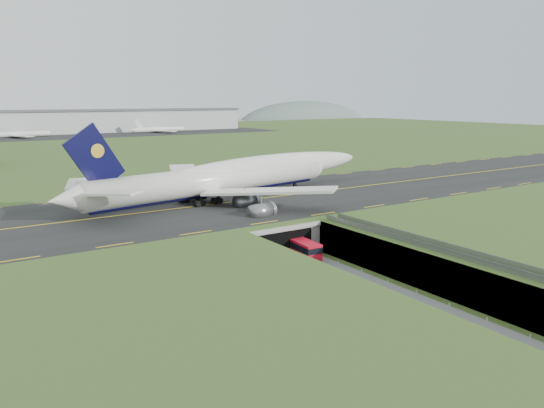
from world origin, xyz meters
TOP-DOWN VIEW (x-y plane):
  - ground at (0.00, 0.00)m, footprint 900.00×900.00m
  - airfield_deck at (0.00, 0.00)m, footprint 800.00×800.00m
  - trench_road at (0.00, -7.50)m, footprint 12.00×75.00m
  - taxiway at (0.00, 33.00)m, footprint 800.00×44.00m
  - tunnel_portal at (0.00, 16.71)m, footprint 17.00×22.30m
  - guideway at (11.00, -19.11)m, footprint 3.00×53.00m
  - jumbo_jet at (6.97, 37.74)m, footprint 87.06×56.64m
  - shuttle_tram at (2.38, 5.68)m, footprint 3.75×8.47m
  - cargo_terminal at (-0.07, 299.41)m, footprint 320.00×67.00m
  - distant_hills at (64.38, 430.00)m, footprint 700.00×91.00m

SIDE VIEW (x-z plane):
  - distant_hills at x=64.38m, z-range -34.00..26.00m
  - ground at x=0.00m, z-range 0.00..0.00m
  - trench_road at x=0.00m, z-range 0.00..0.20m
  - shuttle_tram at x=2.38m, z-range 0.16..3.51m
  - airfield_deck at x=0.00m, z-range 0.00..6.00m
  - tunnel_portal at x=0.00m, z-range 0.33..6.33m
  - guideway at x=11.00m, z-range 1.80..8.85m
  - taxiway at x=0.00m, z-range 6.00..6.18m
  - jumbo_jet at x=6.97m, z-range 1.59..20.64m
  - cargo_terminal at x=-0.07m, z-range 6.16..21.76m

